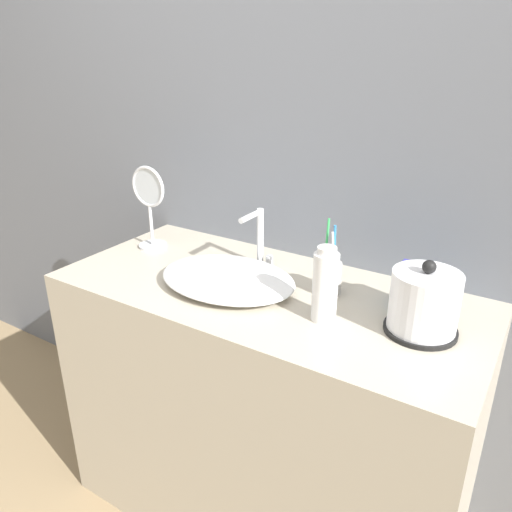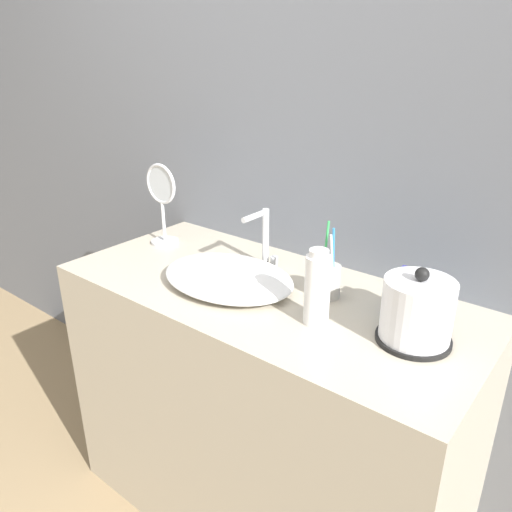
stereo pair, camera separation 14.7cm
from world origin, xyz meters
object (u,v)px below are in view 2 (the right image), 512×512
Objects in this scene: faucet at (264,236)px; electric_kettle at (417,314)px; lotion_bottle at (402,295)px; vanity_mirror at (162,199)px; toothbrush_cup at (328,280)px; shampoo_bottle at (317,289)px.

electric_kettle is (0.56, -0.13, -0.03)m from faucet.
vanity_mirror reaches higher than lotion_bottle.
faucet is at bearing 178.49° from lotion_bottle.
toothbrush_cup is 0.70m from vanity_mirror.
electric_kettle is 0.99m from vanity_mirror.
shampoo_bottle is 0.76m from vanity_mirror.
faucet is 1.42× the size of lotion_bottle.
faucet is 0.38m from shampoo_bottle.
electric_kettle is at bearing 17.16° from shampoo_bottle.
shampoo_bottle is (0.05, -0.15, 0.05)m from toothbrush_cup.
vanity_mirror is (-0.75, 0.15, 0.07)m from shampoo_bottle.
vanity_mirror is at bearing 175.71° from electric_kettle.
electric_kettle is at bearing -54.04° from lotion_bottle.
vanity_mirror reaches higher than faucet.
lotion_bottle is at bearing -1.51° from faucet.
lotion_bottle is 0.25m from shampoo_bottle.
electric_kettle is 0.30m from toothbrush_cup.
toothbrush_cup is (-0.29, 0.07, -0.02)m from electric_kettle.
lotion_bottle is at bearing 51.38° from shampoo_bottle.
vanity_mirror reaches higher than electric_kettle.
vanity_mirror reaches higher than toothbrush_cup.
lotion_bottle is at bearing 2.73° from vanity_mirror.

